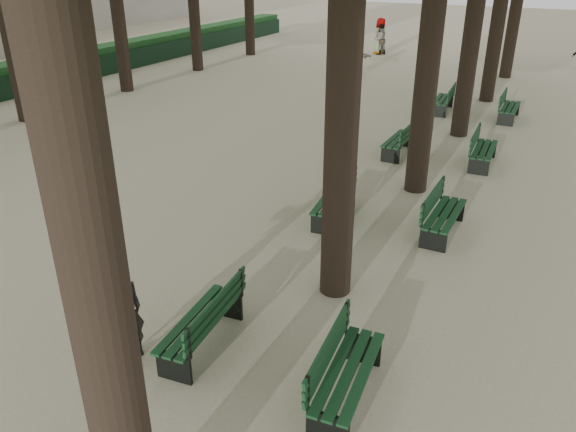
% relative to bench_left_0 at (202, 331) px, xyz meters
% --- Properties ---
extents(ground, '(120.00, 120.00, 0.00)m').
position_rel_bench_left_0_xyz_m(ground, '(-0.37, -0.73, -0.27)').
color(ground, tan).
rests_on(ground, ground).
extents(bench_left_0, '(0.75, 1.85, 0.92)m').
position_rel_bench_left_0_xyz_m(bench_left_0, '(0.00, 0.00, 0.00)').
color(bench_left_0, black).
rests_on(bench_left_0, ground).
extents(bench_left_1, '(0.80, 1.86, 0.92)m').
position_rel_bench_left_0_xyz_m(bench_left_1, '(-0.00, 4.86, 0.00)').
color(bench_left_1, black).
rests_on(bench_left_1, ground).
extents(bench_left_2, '(0.58, 1.80, 0.92)m').
position_rel_bench_left_0_xyz_m(bench_left_2, '(0.00, 9.60, 0.00)').
color(bench_left_2, black).
rests_on(bench_left_2, ground).
extents(bench_left_3, '(0.71, 1.84, 0.92)m').
position_rel_bench_left_0_xyz_m(bench_left_3, '(0.00, 14.83, 0.00)').
color(bench_left_3, black).
rests_on(bench_left_3, ground).
extents(bench_right_0, '(0.74, 1.85, 0.92)m').
position_rel_bench_left_0_xyz_m(bench_right_0, '(2.27, -0.05, 0.00)').
color(bench_right_0, black).
rests_on(bench_right_0, ground).
extents(bench_right_1, '(0.58, 1.80, 0.92)m').
position_rel_bench_left_0_xyz_m(bench_right_1, '(2.27, 5.20, 0.00)').
color(bench_right_1, black).
rests_on(bench_right_1, ground).
extents(bench_right_2, '(0.65, 1.82, 0.92)m').
position_rel_bench_left_0_xyz_m(bench_right_2, '(2.27, 9.76, 0.00)').
color(bench_right_2, black).
rests_on(bench_right_2, ground).
extents(bench_right_3, '(0.60, 1.81, 0.92)m').
position_rel_bench_left_0_xyz_m(bench_right_3, '(2.27, 14.78, 0.00)').
color(bench_right_3, black).
rests_on(bench_right_3, ground).
extents(man_with_map, '(0.70, 0.68, 1.52)m').
position_rel_bench_left_0_xyz_m(man_with_map, '(-0.78, -0.69, 0.49)').
color(man_with_map, black).
rests_on(man_with_map, ground).
extents(pedestrian_e, '(1.60, 0.37, 1.72)m').
position_rel_bench_left_0_xyz_m(pedestrian_e, '(-5.10, 19.15, 0.59)').
color(pedestrian_e, '#262628').
rests_on(pedestrian_e, ground).
extents(pedestrian_a, '(0.66, 0.84, 1.62)m').
position_rel_bench_left_0_xyz_m(pedestrian_a, '(-6.01, 25.57, 0.54)').
color(pedestrian_a, '#262628').
rests_on(pedestrian_a, ground).
extents(pedestrian_d, '(0.62, 1.00, 1.90)m').
position_rel_bench_left_0_xyz_m(pedestrian_d, '(-6.11, 25.89, 0.68)').
color(pedestrian_d, '#262628').
rests_on(pedestrian_d, ground).
extents(fence, '(0.08, 42.00, 0.90)m').
position_rel_bench_left_0_xyz_m(fence, '(-15.37, 10.27, 0.18)').
color(fence, black).
rests_on(fence, ground).
extents(hedge, '(1.20, 42.00, 1.20)m').
position_rel_bench_left_0_xyz_m(hedge, '(-16.07, 10.27, 0.33)').
color(hedge, '#18461D').
rests_on(hedge, ground).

